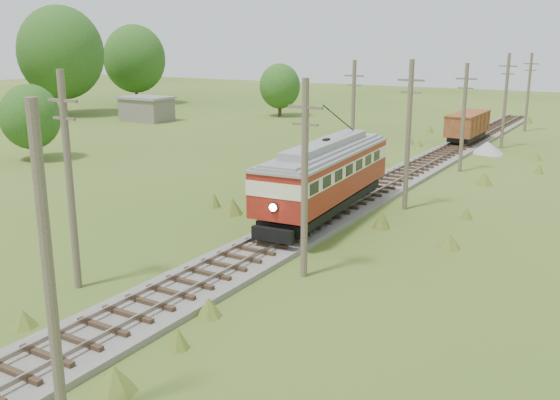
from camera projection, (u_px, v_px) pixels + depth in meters
The scene contains 17 objects.
railbed_main at pixel (375, 190), 42.32m from camera, with size 3.60×96.00×0.57m.
streetcar at pixel (326, 172), 35.46m from camera, with size 4.14×13.46×6.10m.
gondola at pixel (468, 125), 61.20m from camera, with size 2.55×7.83×2.60m.
gravel_pile at pixel (488, 148), 56.75m from camera, with size 3.01×3.19×1.09m.
utility_pole_r_1 at pixel (48, 274), 15.65m from camera, with size 0.30×0.30×8.80m.
utility_pole_r_2 at pixel (305, 178), 26.33m from camera, with size 1.60×0.30×8.60m.
utility_pole_r_3 at pixel (408, 134), 37.12m from camera, with size 1.60×0.30×9.00m.
utility_pole_r_4 at pixel (463, 117), 48.09m from camera, with size 1.60×0.30×8.40m.
utility_pole_r_5 at pixel (505, 100), 58.61m from camera, with size 1.60×0.30×8.90m.
utility_pole_r_6 at pixel (528, 91), 69.53m from camera, with size 1.60×0.30×8.70m.
utility_pole_l_a at pixel (69, 180), 25.04m from camera, with size 1.60×0.30×9.00m.
utility_pole_l_b at pixel (353, 115), 48.48m from camera, with size 1.60×0.30×8.60m.
tree_left_4 at pixel (61, 53), 83.81m from camera, with size 11.34×11.34×14.61m.
tree_left_5 at pixel (135, 59), 98.39m from camera, with size 9.66×9.66×12.44m.
tree_mid_a at pixel (280, 86), 83.54m from camera, with size 5.46×5.46×7.03m.
tree_mid_c at pixel (30, 117), 53.08m from camera, with size 5.04×5.04×6.49m.
shed at pixel (147, 108), 79.35m from camera, with size 6.40×4.40×3.10m.
Camera 1 is at (15.66, -4.59, 10.11)m, focal length 40.00 mm.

